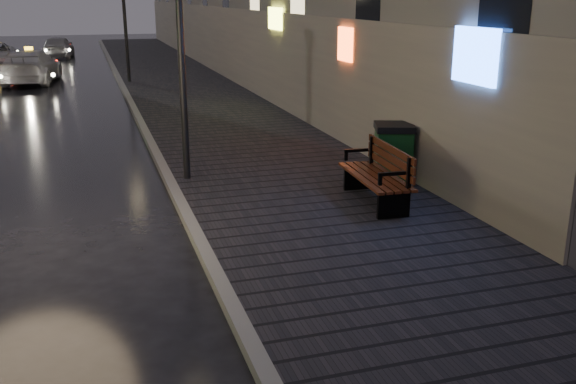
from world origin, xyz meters
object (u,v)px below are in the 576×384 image
(lamp_near, at_px, (179,9))
(car_far, at_px, (58,47))
(lamp_far, at_px, (124,1))
(taxi_mid, at_px, (31,67))
(trash_bin, at_px, (393,152))
(bench, at_px, (380,174))

(lamp_near, distance_m, car_far, 30.21)
(lamp_far, xyz_separation_m, car_far, (-3.21, 13.90, -2.83))
(lamp_near, bearing_deg, taxi_mid, 102.77)
(lamp_near, relative_size, trash_bin, 4.59)
(lamp_near, bearing_deg, car_far, 96.14)
(car_far, bearing_deg, taxi_mid, 91.87)
(bench, distance_m, car_far, 33.13)
(lamp_near, height_order, lamp_far, same)
(lamp_far, bearing_deg, trash_bin, -77.19)
(taxi_mid, xyz_separation_m, car_far, (0.83, 12.04, -0.06))
(trash_bin, bearing_deg, car_far, 121.88)
(lamp_far, height_order, car_far, lamp_far)
(lamp_far, xyz_separation_m, trash_bin, (3.95, -17.37, -2.75))
(taxi_mid, bearing_deg, trash_bin, 120.58)
(bench, height_order, trash_bin, trash_bin)
(bench, distance_m, taxi_mid, 21.69)
(lamp_near, bearing_deg, trash_bin, -19.09)
(car_far, bearing_deg, lamp_near, 101.96)
(lamp_near, height_order, car_far, lamp_near)
(taxi_mid, bearing_deg, lamp_near, 110.76)
(lamp_near, relative_size, car_far, 1.36)
(taxi_mid, bearing_deg, car_far, -85.96)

